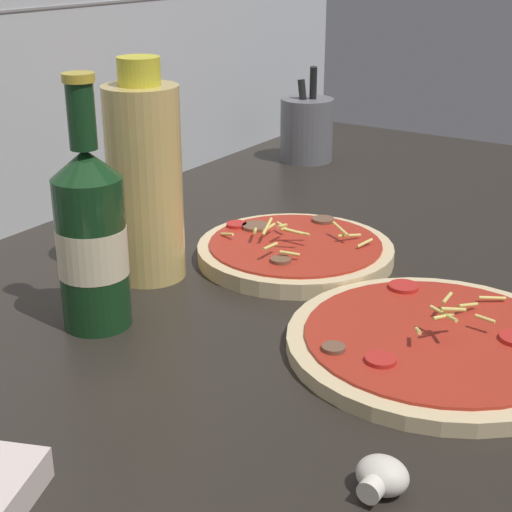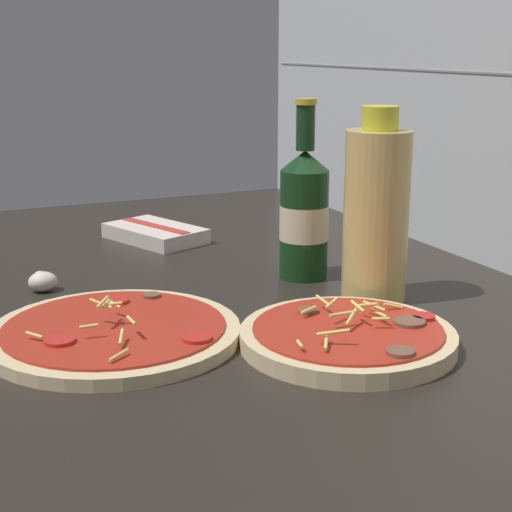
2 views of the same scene
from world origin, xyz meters
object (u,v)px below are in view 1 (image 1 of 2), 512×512
object	(u,v)px
pizza_near	(436,343)
mushroom_left	(381,477)
pizza_far	(295,251)
beer_bottle	(91,237)
oil_bottle	(145,180)
utensil_crock	(307,129)

from	to	relation	value
pizza_near	mushroom_left	bearing A→B (deg)	-168.85
pizza_near	pizza_far	xyz separation A→B (cm)	(12.26, 22.38, 0.23)
beer_bottle	oil_bottle	world-z (taller)	beer_bottle
pizza_near	oil_bottle	world-z (taller)	oil_bottle
pizza_far	beer_bottle	xyz separation A→B (cm)	(-25.22, 7.75, 8.09)
pizza_near	pizza_far	distance (cm)	25.52
pizza_far	mushroom_left	distance (cm)	42.81
pizza_near	beer_bottle	xyz separation A→B (cm)	(-12.95, 30.13, 8.33)
beer_bottle	mushroom_left	xyz separation A→B (cm)	(-8.34, -34.33, -7.85)
pizza_near	mushroom_left	xyz separation A→B (cm)	(-21.29, -4.20, 0.48)
pizza_near	mushroom_left	world-z (taller)	pizza_near
pizza_far	mushroom_left	world-z (taller)	pizza_far
mushroom_left	utensil_crock	size ratio (longest dim) A/B	0.25
mushroom_left	utensil_crock	xyz separation A→B (cm)	(74.01, 48.17, 4.15)
utensil_crock	oil_bottle	bearing A→B (deg)	-169.26
pizza_near	beer_bottle	world-z (taller)	beer_bottle
mushroom_left	pizza_near	bearing A→B (deg)	11.15
pizza_far	utensil_crock	distance (cm)	46.06
beer_bottle	pizza_far	bearing A→B (deg)	-17.09
pizza_far	pizza_near	bearing A→B (deg)	-118.72
pizza_near	oil_bottle	bearing A→B (deg)	91.30
pizza_near	oil_bottle	size ratio (longest dim) A/B	1.14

